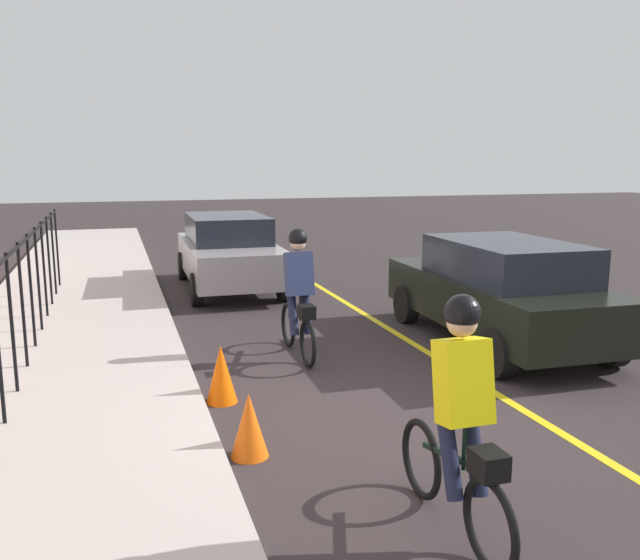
{
  "coord_description": "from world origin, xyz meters",
  "views": [
    {
      "loc": [
        -6.38,
        2.65,
        2.75
      ],
      "look_at": [
        2.74,
        -0.22,
        1.0
      ],
      "focal_mm": 36.91,
      "sensor_mm": 36.0,
      "label": 1
    }
  ],
  "objects_px": {
    "cyclist_lead": "(299,294)",
    "patrol_sedan": "(500,290)",
    "parked_sedan_rear": "(229,251)",
    "traffic_cone_far": "(249,425)",
    "cyclist_follow": "(460,419)",
    "traffic_cone_near": "(221,374)"
  },
  "relations": [
    {
      "from": "cyclist_follow",
      "to": "traffic_cone_near",
      "type": "height_order",
      "value": "cyclist_follow"
    },
    {
      "from": "parked_sedan_rear",
      "to": "traffic_cone_far",
      "type": "relative_size",
      "value": 7.1
    },
    {
      "from": "cyclist_follow",
      "to": "traffic_cone_near",
      "type": "xyz_separation_m",
      "value": [
        3.25,
        1.22,
        -0.57
      ]
    },
    {
      "from": "cyclist_lead",
      "to": "patrol_sedan",
      "type": "height_order",
      "value": "cyclist_lead"
    },
    {
      "from": "cyclist_lead",
      "to": "traffic_cone_near",
      "type": "bearing_deg",
      "value": 136.94
    },
    {
      "from": "parked_sedan_rear",
      "to": "traffic_cone_far",
      "type": "xyz_separation_m",
      "value": [
        -8.21,
        1.22,
        -0.51
      ]
    },
    {
      "from": "cyclist_lead",
      "to": "traffic_cone_far",
      "type": "relative_size",
      "value": 2.92
    },
    {
      "from": "cyclist_lead",
      "to": "parked_sedan_rear",
      "type": "height_order",
      "value": "cyclist_lead"
    },
    {
      "from": "cyclist_follow",
      "to": "patrol_sedan",
      "type": "distance_m",
      "value": 5.5
    },
    {
      "from": "traffic_cone_near",
      "to": "cyclist_lead",
      "type": "bearing_deg",
      "value": -43.3
    },
    {
      "from": "parked_sedan_rear",
      "to": "patrol_sedan",
      "type": "bearing_deg",
      "value": 31.08
    },
    {
      "from": "parked_sedan_rear",
      "to": "cyclist_follow",
      "type": "bearing_deg",
      "value": 1.0
    },
    {
      "from": "cyclist_follow",
      "to": "traffic_cone_far",
      "type": "xyz_separation_m",
      "value": [
        1.76,
        1.2,
        -0.6
      ]
    },
    {
      "from": "traffic_cone_far",
      "to": "patrol_sedan",
      "type": "bearing_deg",
      "value": -58.31
    },
    {
      "from": "cyclist_lead",
      "to": "patrol_sedan",
      "type": "bearing_deg",
      "value": -92.96
    },
    {
      "from": "cyclist_follow",
      "to": "parked_sedan_rear",
      "type": "height_order",
      "value": "cyclist_follow"
    },
    {
      "from": "cyclist_lead",
      "to": "patrol_sedan",
      "type": "distance_m",
      "value": 3.1
    },
    {
      "from": "patrol_sedan",
      "to": "cyclist_follow",
      "type": "bearing_deg",
      "value": 146.37
    },
    {
      "from": "cyclist_lead",
      "to": "traffic_cone_near",
      "type": "xyz_separation_m",
      "value": [
        -1.4,
        1.32,
        -0.57
      ]
    },
    {
      "from": "parked_sedan_rear",
      "to": "traffic_cone_near",
      "type": "bearing_deg",
      "value": -9.36
    },
    {
      "from": "cyclist_lead",
      "to": "traffic_cone_far",
      "type": "height_order",
      "value": "cyclist_lead"
    },
    {
      "from": "patrol_sedan",
      "to": "traffic_cone_far",
      "type": "relative_size",
      "value": 7.14
    }
  ]
}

